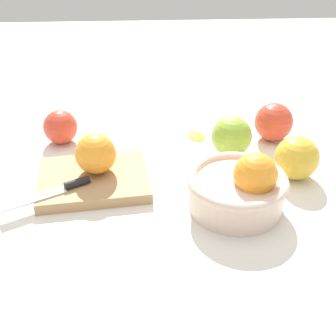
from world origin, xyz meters
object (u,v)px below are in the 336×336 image
object	(u,v)px
bowl	(239,188)
apple_front_left_2	(232,136)
orange_on_board	(96,154)
cutting_board	(94,180)
knife	(59,189)
apple_mid_left	(297,158)
apple_front_left	(274,122)
apple_front_right	(60,127)

from	to	relation	value
bowl	apple_front_left_2	xyz separation A→B (m)	(-0.02, -0.18, -0.00)
bowl	orange_on_board	world-z (taller)	bowl
cutting_board	apple_front_left_2	xyz separation A→B (m)	(-0.27, -0.10, 0.03)
orange_on_board	knife	size ratio (longest dim) A/B	0.52
orange_on_board	knife	xyz separation A→B (m)	(0.06, 0.06, -0.03)
apple_mid_left	apple_front_left	size ratio (longest dim) A/B	1.01
knife	apple_front_right	distance (m)	0.22
apple_front_left_2	apple_front_right	size ratio (longest dim) A/B	1.14
apple_mid_left	apple_front_left	distance (m)	0.15
cutting_board	apple_front_left	bearing A→B (deg)	-157.24
cutting_board	orange_on_board	xyz separation A→B (m)	(-0.01, -0.01, 0.05)
apple_mid_left	apple_front_right	distance (m)	0.49
cutting_board	apple_front_right	xyz separation A→B (m)	(0.08, -0.17, 0.03)
bowl	orange_on_board	size ratio (longest dim) A/B	2.27
knife	apple_front_left_2	world-z (taller)	apple_front_left_2
knife	apple_mid_left	distance (m)	0.44
orange_on_board	apple_front_right	size ratio (longest dim) A/B	1.04
apple_mid_left	knife	bearing A→B (deg)	7.17
bowl	knife	size ratio (longest dim) A/B	1.18
bowl	apple_front_right	size ratio (longest dim) A/B	2.36
orange_on_board	apple_front_right	xyz separation A→B (m)	(0.09, -0.15, -0.02)
apple_front_left	apple_front_right	distance (m)	0.46
bowl	cutting_board	size ratio (longest dim) A/B	0.85
knife	apple_front_left	distance (m)	0.48
bowl	apple_front_right	world-z (taller)	bowl
apple_front_right	cutting_board	bearing A→B (deg)	116.34
apple_front_left	apple_front_right	world-z (taller)	apple_front_left
orange_on_board	apple_front_left	distance (m)	0.40
knife	apple_front_right	bearing A→B (deg)	-82.28
apple_mid_left	apple_front_right	size ratio (longest dim) A/B	1.14
orange_on_board	apple_front_left	xyz separation A→B (m)	(-0.37, -0.14, -0.02)
bowl	knife	bearing A→B (deg)	-6.33
bowl	apple_front_left_2	size ratio (longest dim) A/B	2.08
orange_on_board	apple_front_right	bearing A→B (deg)	-59.88
apple_mid_left	apple_front_right	world-z (taller)	apple_mid_left
apple_front_left_2	apple_front_right	distance (m)	0.36
bowl	knife	distance (m)	0.31
bowl	apple_front_left	size ratio (longest dim) A/B	2.08
knife	apple_front_right	size ratio (longest dim) A/B	2.00
orange_on_board	cutting_board	bearing A→B (deg)	62.65
apple_front_left	apple_front_left_2	size ratio (longest dim) A/B	1.00
knife	cutting_board	bearing A→B (deg)	-137.25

